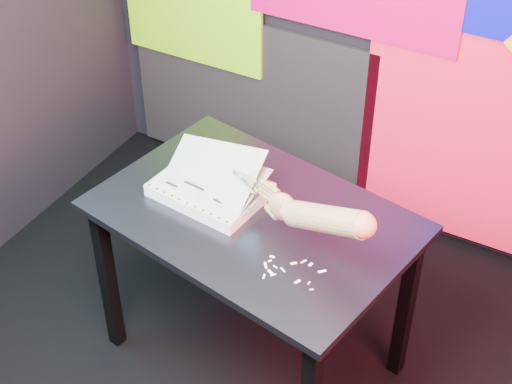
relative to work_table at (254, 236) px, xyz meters
The scene contains 7 objects.
room 0.83m from the work_table, 71.34° to the right, with size 3.01×3.01×2.71m.
backdrop 1.11m from the work_table, 79.12° to the left, with size 2.88×0.05×2.08m.
work_table is the anchor object (origin of this frame).
printout_stack 0.23m from the work_table, behind, with size 0.41×0.32×0.20m.
scissors 0.25m from the work_table, 23.76° to the right, with size 0.22×0.09×0.13m.
hand_forearm 0.43m from the work_table, 20.84° to the right, with size 0.45×0.20×0.24m.
paper_clippings 0.32m from the work_table, 38.76° to the right, with size 0.20×0.14×0.00m.
Camera 1 is at (0.87, -1.40, 2.51)m, focal length 55.00 mm.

